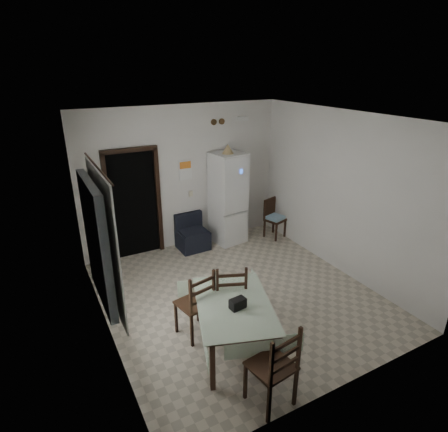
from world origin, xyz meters
TOP-DOWN VIEW (x-y plane):
  - ground at (0.00, 0.00)m, footprint 4.50×4.50m
  - ceiling at (0.00, 0.00)m, footprint 4.20×4.50m
  - wall_back at (0.00, 2.25)m, footprint 4.20×0.02m
  - wall_front at (0.00, -2.25)m, footprint 4.20×0.02m
  - wall_left at (-2.10, 0.00)m, footprint 0.02×4.50m
  - wall_right at (2.10, 0.00)m, footprint 0.02×4.50m
  - doorway at (-1.05, 2.45)m, footprint 1.06×0.52m
  - window_recess at (-2.15, -0.20)m, footprint 0.10×1.20m
  - curtain at (-2.04, -0.20)m, footprint 0.02×1.45m
  - curtain_rod at (-2.03, -0.20)m, footprint 0.02×1.60m
  - calendar at (0.05, 2.24)m, footprint 0.28×0.02m
  - calendar_image at (0.05, 2.23)m, footprint 0.24×0.01m
  - light_switch at (0.15, 2.24)m, footprint 0.08×0.02m
  - vent_left at (0.70, 2.23)m, footprint 0.12×0.03m
  - vent_right at (0.88, 2.23)m, footprint 0.12×0.03m
  - emergency_light at (1.35, 2.21)m, footprint 0.25×0.07m
  - fridge at (0.87, 1.93)m, footprint 0.71×0.71m
  - tan_cone at (0.83, 1.88)m, footprint 0.25×0.25m
  - navy_seat at (0.03, 1.93)m, footprint 0.62×0.60m
  - corner_chair at (1.87, 1.59)m, footprint 0.47×0.47m
  - dining_table at (-0.71, -1.09)m, footprint 1.34×1.64m
  - black_bag at (-0.71, -1.19)m, footprint 0.22×0.15m
  - dining_chair_far_left at (-1.02, -0.54)m, footprint 0.53×0.53m
  - dining_chair_far_right at (-0.50, -0.61)m, footprint 0.59×0.59m
  - dining_chair_near_head at (-0.76, -2.01)m, footprint 0.52×0.52m

SIDE VIEW (x-z plane):
  - ground at x=0.00m, z-range 0.00..0.00m
  - navy_seat at x=0.03m, z-range 0.00..0.73m
  - dining_table at x=-0.71m, z-range 0.00..0.74m
  - corner_chair at x=1.87m, z-range 0.00..0.87m
  - dining_chair_far_left at x=-1.02m, z-range 0.00..1.05m
  - dining_chair_far_right at x=-0.50m, z-range 0.00..1.06m
  - dining_chair_near_head at x=-0.76m, z-range 0.00..1.08m
  - black_bag at x=-0.71m, z-range 0.74..0.87m
  - fridge at x=0.87m, z-range 0.00..1.94m
  - doorway at x=-1.05m, z-range -0.05..2.17m
  - light_switch at x=0.15m, z-range 1.04..1.16m
  - wall_back at x=0.00m, z-range 0.00..2.90m
  - wall_front at x=0.00m, z-range 0.00..2.90m
  - wall_left at x=-2.10m, z-range 0.00..2.90m
  - wall_right at x=2.10m, z-range 0.00..2.90m
  - window_recess at x=-2.15m, z-range 0.75..2.35m
  - curtain at x=-2.04m, z-range 0.62..2.48m
  - calendar at x=0.05m, z-range 1.42..1.82m
  - calendar_image at x=0.05m, z-range 1.65..1.79m
  - tan_cone at x=0.83m, z-range 1.94..2.13m
  - curtain_rod at x=-2.03m, z-range 2.49..2.51m
  - vent_left at x=0.70m, z-range 2.46..2.58m
  - vent_right at x=0.88m, z-range 2.46..2.58m
  - emergency_light at x=1.35m, z-range 2.50..2.59m
  - ceiling at x=0.00m, z-range 2.89..2.91m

